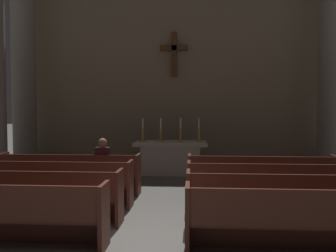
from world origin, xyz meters
TOP-DOWN VIEW (x-y plane):
  - ground_plane at (0.00, 0.00)m, footprint 80.00×80.00m
  - pew_left_row_2 at (-2.21, 1.03)m, footprint 3.30×0.50m
  - pew_left_row_3 at (-2.21, 2.11)m, footprint 3.30×0.50m
  - pew_left_row_4 at (-2.21, 3.18)m, footprint 3.30×0.50m
  - pew_right_row_1 at (2.21, -0.04)m, footprint 3.30×0.50m
  - pew_right_row_2 at (2.21, 1.03)m, footprint 3.30×0.50m
  - pew_right_row_3 at (2.21, 2.11)m, footprint 3.30×0.50m
  - pew_right_row_4 at (2.21, 3.18)m, footprint 3.30×0.50m
  - column_left_fourth at (-5.14, 7.04)m, footprint 1.19×1.19m
  - column_right_fourth at (5.14, 7.04)m, footprint 1.19×1.19m
  - altar at (0.00, 5.83)m, footprint 2.20×0.90m
  - candlestick_outer_left at (-0.85, 5.83)m, footprint 0.16×0.16m
  - candlestick_inner_left at (-0.30, 5.83)m, footprint 0.16×0.16m
  - candlestick_inner_right at (0.30, 5.83)m, footprint 0.16×0.16m
  - candlestick_outer_right at (0.85, 5.83)m, footprint 0.16×0.16m
  - apse_with_cross at (0.00, 8.05)m, footprint 11.54×0.43m
  - lone_worshipper at (-1.41, 3.22)m, footprint 0.32×0.43m

SIDE VIEW (x-z plane):
  - ground_plane at x=0.00m, z-range 0.00..0.00m
  - pew_left_row_2 at x=-2.21m, z-range 0.00..0.95m
  - pew_left_row_3 at x=-2.21m, z-range 0.00..0.95m
  - pew_left_row_4 at x=-2.21m, z-range 0.00..0.95m
  - pew_right_row_1 at x=2.21m, z-range 0.00..0.95m
  - pew_right_row_2 at x=2.21m, z-range 0.00..0.95m
  - pew_right_row_3 at x=2.21m, z-range 0.00..0.95m
  - pew_right_row_4 at x=2.21m, z-range 0.00..0.95m
  - altar at x=0.00m, z-range 0.03..1.04m
  - lone_worshipper at x=-1.41m, z-range 0.03..1.35m
  - candlestick_outer_left at x=-0.85m, z-range 0.88..1.59m
  - candlestick_inner_left at x=-0.30m, z-range 0.88..1.59m
  - candlestick_inner_right at x=0.30m, z-range 0.88..1.59m
  - candlestick_outer_right at x=0.85m, z-range 0.88..1.59m
  - column_left_fourth at x=-5.14m, z-range -0.08..6.10m
  - column_right_fourth at x=5.14m, z-range -0.08..6.10m
  - apse_with_cross at x=0.00m, z-range 0.00..7.12m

